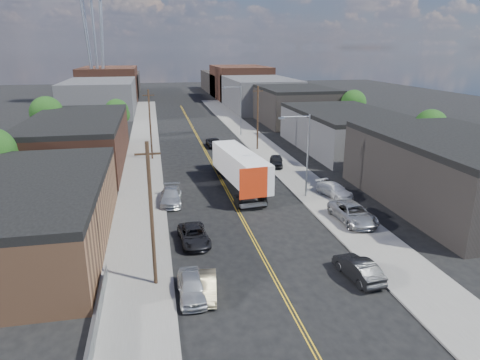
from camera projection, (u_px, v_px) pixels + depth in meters
name	position (u px, v px, depth m)	size (l,w,h in m)	color
ground	(198.00, 137.00, 77.61)	(260.00, 260.00, 0.00)	black
centerline	(209.00, 157.00, 63.56)	(0.32, 120.00, 0.01)	gold
sidewalk_left	(143.00, 159.00, 61.73)	(5.00, 140.00, 0.15)	slate
sidewalk_right	(270.00, 153.00, 65.35)	(5.00, 140.00, 0.15)	slate
warehouse_tan	(28.00, 215.00, 34.04)	(12.00, 22.00, 5.60)	brown
warehouse_brown	(78.00, 141.00, 58.23)	(12.00, 26.00, 6.60)	#45261B
industrial_right_a	(455.00, 171.00, 43.30)	(14.00, 22.00, 7.10)	black
industrial_right_b	(345.00, 130.00, 67.79)	(14.00, 24.00, 6.10)	#37373A
industrial_right_c	(293.00, 105.00, 91.90)	(14.00, 22.00, 7.60)	black
skyline_left_a	(101.00, 97.00, 105.38)	(16.00, 30.00, 8.00)	#37373A
skyline_right_a	(259.00, 93.00, 112.99)	(16.00, 30.00, 8.00)	#37373A
skyline_left_b	(110.00, 84.00, 128.48)	(16.00, 26.00, 10.00)	#45261B
skyline_right_b	(240.00, 82.00, 136.10)	(16.00, 26.00, 10.00)	#45261B
skyline_left_c	(115.00, 84.00, 147.65)	(16.00, 40.00, 7.00)	black
skyline_right_c	(229.00, 82.00, 155.26)	(16.00, 40.00, 7.00)	black
streetlight_near	(304.00, 149.00, 44.71)	(3.39, 0.25, 9.00)	gray
streetlight_far	(239.00, 106.00, 77.48)	(3.39, 0.25, 9.00)	gray
utility_pole_left_near	(151.00, 215.00, 27.72)	(1.60, 0.26, 10.00)	black
utility_pole_left_far	(150.00, 124.00, 60.48)	(1.60, 0.26, 10.00)	black
utility_pole_right	(258.00, 118.00, 66.41)	(1.60, 0.26, 10.00)	black
chainlink_fence	(93.00, 345.00, 22.34)	(0.05, 16.00, 1.22)	slate
tree_left_mid	(47.00, 115.00, 66.75)	(5.10, 5.04, 8.37)	black
tree_left_far	(117.00, 113.00, 75.47)	(4.35, 4.20, 6.97)	black
tree_right_near	(431.00, 128.00, 59.42)	(4.60, 4.48, 7.44)	black
tree_right_far	(354.00, 104.00, 81.79)	(4.85, 4.76, 7.91)	black
semi_truck	(237.00, 165.00, 49.57)	(4.40, 17.18, 4.43)	silver
car_left_a	(192.00, 287.00, 27.60)	(1.77, 4.40, 1.50)	#B3B6B8
car_left_b	(206.00, 287.00, 27.79)	(1.35, 3.86, 1.27)	#8D815C
car_left_c	(194.00, 236.00, 35.27)	(2.27, 4.92, 1.37)	black
car_left_d	(171.00, 196.00, 44.33)	(2.15, 5.29, 1.53)	#ACAFB1
car_right_oncoming	(358.00, 268.00, 29.86)	(1.59, 4.57, 1.51)	black
car_right_lot_a	(353.00, 213.00, 39.23)	(2.74, 5.95, 1.65)	#9FA1A4
car_right_lot_b	(335.00, 190.00, 46.07)	(1.94, 4.78, 1.39)	white
car_right_lot_c	(276.00, 161.00, 57.66)	(1.77, 4.41, 1.50)	black
car_ahead_truck	(214.00, 143.00, 69.71)	(2.23, 4.83, 1.34)	black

